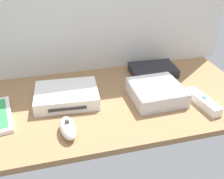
% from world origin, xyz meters
% --- Properties ---
extents(ground_plane, '(1.00, 0.48, 0.02)m').
position_xyz_m(ground_plane, '(0.00, 0.00, -0.01)').
color(ground_plane, '#936D47').
rests_on(ground_plane, ground).
extents(game_console, '(0.22, 0.18, 0.04)m').
position_xyz_m(game_console, '(-0.15, 0.03, 0.02)').
color(game_console, white).
rests_on(game_console, ground_plane).
extents(mini_computer, '(0.17, 0.17, 0.05)m').
position_xyz_m(mini_computer, '(0.15, -0.03, 0.03)').
color(mini_computer, silver).
rests_on(mini_computer, ground_plane).
extents(network_router, '(0.18, 0.13, 0.03)m').
position_xyz_m(network_router, '(0.21, 0.14, 0.02)').
color(network_router, black).
rests_on(network_router, ground_plane).
extents(remote_wand, '(0.05, 0.15, 0.03)m').
position_xyz_m(remote_wand, '(0.29, -0.11, 0.02)').
color(remote_wand, white).
rests_on(remote_wand, ground_plane).
extents(remote_nunchuk, '(0.05, 0.10, 0.05)m').
position_xyz_m(remote_nunchuk, '(-0.17, -0.14, 0.02)').
color(remote_nunchuk, white).
rests_on(remote_nunchuk, ground_plane).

